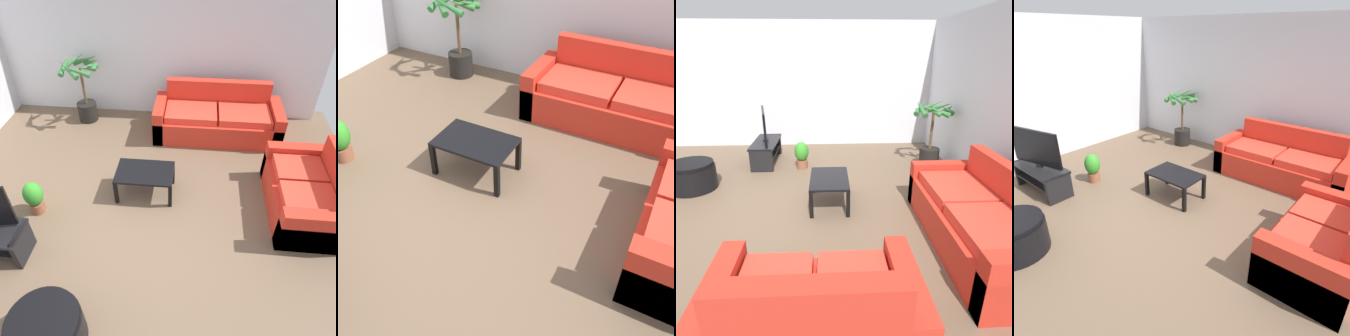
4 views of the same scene
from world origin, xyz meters
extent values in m
plane|color=brown|center=(0.00, 0.00, 0.00)|extent=(6.60, 6.60, 0.00)
cube|color=silver|center=(0.00, 3.00, 1.35)|extent=(6.00, 0.06, 2.70)
cube|color=silver|center=(-3.00, 0.00, 1.35)|extent=(0.06, 6.00, 2.70)
cube|color=red|center=(1.10, 2.25, 0.21)|extent=(2.21, 0.90, 0.42)
cube|color=red|center=(0.08, 2.25, 0.31)|extent=(0.18, 0.90, 0.62)
cube|color=red|center=(0.63, 2.20, 0.48)|extent=(0.89, 0.66, 0.12)
cube|color=red|center=(1.56, 2.20, 0.48)|extent=(0.89, 0.66, 0.12)
cube|color=red|center=(2.25, 0.52, 0.21)|extent=(0.90, 1.50, 0.42)
cube|color=red|center=(2.62, 0.52, 0.66)|extent=(0.16, 1.14, 0.48)
cube|color=red|center=(2.25, -0.14, 0.31)|extent=(0.90, 0.18, 0.62)
cube|color=red|center=(2.25, 1.18, 0.31)|extent=(0.90, 0.18, 0.62)
cube|color=red|center=(2.20, 0.23, 0.48)|extent=(0.66, 0.53, 0.12)
cube|color=red|center=(2.20, 0.80, 0.48)|extent=(0.66, 0.53, 0.12)
cube|color=black|center=(-1.77, -0.60, 0.42)|extent=(1.10, 0.45, 0.04)
cube|color=black|center=(-1.77, -0.60, 0.20)|extent=(1.02, 0.39, 0.03)
cube|color=black|center=(-2.29, -0.60, 0.22)|extent=(0.06, 0.41, 0.44)
cube|color=black|center=(-1.25, -0.60, 0.22)|extent=(0.06, 0.41, 0.44)
cube|color=black|center=(-1.77, -0.60, 0.77)|extent=(1.01, 0.26, 0.58)
cube|color=teal|center=(-1.78, -0.58, 0.77)|extent=(0.95, 0.22, 0.53)
cylinder|color=black|center=(-1.77, -0.60, 0.46)|extent=(0.10, 0.10, 0.04)
cube|color=black|center=(0.04, 0.64, 0.40)|extent=(0.82, 0.53, 0.03)
cube|color=black|center=(-0.34, 0.39, 0.19)|extent=(0.05, 0.05, 0.38)
cube|color=black|center=(0.43, 0.39, 0.19)|extent=(0.05, 0.05, 0.38)
cube|color=black|center=(-0.34, 0.88, 0.19)|extent=(0.05, 0.05, 0.38)
cube|color=black|center=(0.43, 0.88, 0.19)|extent=(0.05, 0.05, 0.38)
cylinder|color=black|center=(-1.38, 2.55, 0.18)|extent=(0.37, 0.37, 0.36)
cylinder|color=brown|center=(-1.38, 2.55, 0.71)|extent=(0.05, 0.05, 0.70)
cone|color=#317436|center=(-1.16, 2.53, 1.11)|extent=(0.13, 0.46, 0.25)
cone|color=#317436|center=(-1.21, 2.73, 1.11)|extent=(0.43, 0.41, 0.27)
cone|color=#317436|center=(-1.35, 2.80, 1.11)|extent=(0.52, 0.17, 0.28)
cone|color=#317436|center=(-1.55, 2.72, 1.11)|extent=(0.41, 0.41, 0.26)
cone|color=#317436|center=(-1.65, 2.56, 1.11)|extent=(0.12, 0.54, 0.29)
cone|color=#317436|center=(-1.53, 2.35, 1.11)|extent=(0.46, 0.37, 0.27)
cone|color=#317436|center=(-1.36, 2.31, 1.11)|extent=(0.49, 0.14, 0.27)
cone|color=#317436|center=(-1.22, 2.44, 1.11)|extent=(0.30, 0.38, 0.23)
cylinder|color=brown|center=(-1.41, 0.13, 0.08)|extent=(0.20, 0.20, 0.16)
ellipsoid|color=#348F29|center=(-1.41, 0.13, 0.33)|extent=(0.26, 0.26, 0.36)
cylinder|color=black|center=(-0.58, -1.54, 0.19)|extent=(0.72, 0.72, 0.38)
cylinder|color=black|center=(-0.58, -1.54, 0.41)|extent=(0.68, 0.68, 0.06)
camera|label=1|loc=(0.71, -2.74, 3.42)|focal=34.39mm
camera|label=2|loc=(1.82, -2.08, 2.73)|focal=40.99mm
camera|label=3|loc=(3.86, 0.64, 2.05)|focal=31.50mm
camera|label=4|loc=(2.72, -2.44, 2.43)|focal=31.33mm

